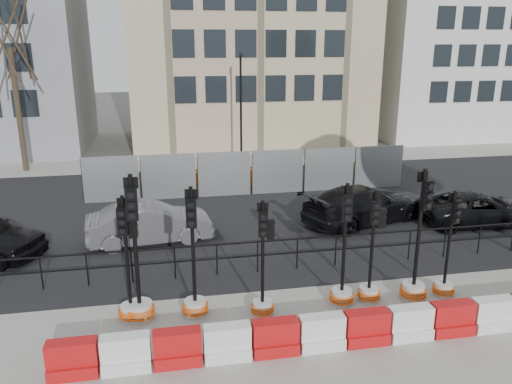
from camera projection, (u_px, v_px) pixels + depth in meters
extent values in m
plane|color=#51514C|center=(308.00, 288.00, 13.85)|extent=(120.00, 120.00, 0.00)
cube|color=gray|center=(346.00, 350.00, 11.02)|extent=(40.00, 6.00, 0.02)
cube|color=black|center=(260.00, 208.00, 20.43)|extent=(40.00, 14.00, 0.03)
cube|color=gray|center=(230.00, 160.00, 28.91)|extent=(40.00, 4.00, 0.02)
cube|color=#C3B88E|center=(246.00, 3.00, 32.33)|extent=(15.00, 10.00, 18.00)
cube|color=silver|center=(455.00, 21.00, 35.26)|extent=(12.00, 9.00, 16.00)
cylinder|color=black|center=(41.00, 274.00, 13.56)|extent=(0.04, 0.04, 1.00)
cylinder|color=black|center=(87.00, 270.00, 13.78)|extent=(0.04, 0.04, 1.00)
cylinder|color=black|center=(132.00, 267.00, 13.99)|extent=(0.04, 0.04, 1.00)
cylinder|color=black|center=(175.00, 263.00, 14.20)|extent=(0.04, 0.04, 1.00)
cylinder|color=black|center=(217.00, 260.00, 14.41)|extent=(0.04, 0.04, 1.00)
cylinder|color=black|center=(258.00, 257.00, 14.62)|extent=(0.04, 0.04, 1.00)
cylinder|color=black|center=(297.00, 254.00, 14.84)|extent=(0.04, 0.04, 1.00)
cylinder|color=black|center=(336.00, 251.00, 15.05)|extent=(0.04, 0.04, 1.00)
cylinder|color=black|center=(373.00, 248.00, 15.26)|extent=(0.04, 0.04, 1.00)
cylinder|color=black|center=(409.00, 245.00, 15.47)|extent=(0.04, 0.04, 1.00)
cylinder|color=black|center=(445.00, 242.00, 15.68)|extent=(0.04, 0.04, 1.00)
cylinder|color=black|center=(479.00, 240.00, 15.89)|extent=(0.04, 0.04, 1.00)
cube|color=black|center=(298.00, 239.00, 14.70)|extent=(18.00, 0.04, 0.04)
cube|color=black|center=(297.00, 252.00, 14.82)|extent=(18.00, 0.04, 0.04)
cube|color=gray|center=(111.00, 180.00, 20.98)|extent=(2.30, 0.05, 2.00)
cylinder|color=black|center=(83.00, 181.00, 20.77)|extent=(0.05, 0.05, 2.00)
cube|color=gray|center=(169.00, 177.00, 21.40)|extent=(2.30, 0.05, 2.00)
cylinder|color=black|center=(141.00, 178.00, 21.20)|extent=(0.05, 0.05, 2.00)
cube|color=gray|center=(224.00, 174.00, 21.82)|extent=(2.30, 0.05, 2.00)
cylinder|color=black|center=(198.00, 176.00, 21.62)|extent=(0.05, 0.05, 2.00)
cube|color=gray|center=(278.00, 172.00, 22.25)|extent=(2.30, 0.05, 2.00)
cylinder|color=black|center=(252.00, 173.00, 22.04)|extent=(0.05, 0.05, 2.00)
cube|color=gray|center=(329.00, 169.00, 22.67)|extent=(2.30, 0.05, 2.00)
cylinder|color=black|center=(305.00, 171.00, 22.47)|extent=(0.05, 0.05, 2.00)
cube|color=gray|center=(379.00, 167.00, 23.09)|extent=(2.30, 0.05, 2.00)
cylinder|color=black|center=(355.00, 168.00, 22.89)|extent=(0.05, 0.05, 2.00)
cube|color=orange|center=(160.00, 182.00, 22.91)|extent=(1.00, 0.40, 0.80)
cube|color=orange|center=(204.00, 180.00, 23.27)|extent=(1.00, 0.40, 0.80)
cube|color=orange|center=(246.00, 178.00, 23.62)|extent=(1.00, 0.40, 0.80)
cube|color=orange|center=(287.00, 176.00, 23.97)|extent=(1.00, 0.40, 0.80)
cube|color=orange|center=(327.00, 174.00, 24.32)|extent=(1.00, 0.40, 0.80)
cube|color=orange|center=(365.00, 172.00, 24.68)|extent=(1.00, 0.40, 0.80)
cylinder|color=black|center=(241.00, 110.00, 27.20)|extent=(0.12, 0.12, 6.00)
cube|color=black|center=(241.00, 55.00, 26.13)|extent=(0.12, 0.50, 0.12)
cylinder|color=#473828|center=(18.00, 111.00, 25.59)|extent=(0.28, 0.28, 6.30)
cube|color=red|center=(74.00, 369.00, 10.15)|extent=(1.00, 0.50, 0.30)
cube|color=red|center=(72.00, 352.00, 10.04)|extent=(1.00, 0.35, 0.50)
cube|color=white|center=(127.00, 363.00, 10.34)|extent=(1.00, 0.50, 0.30)
cube|color=white|center=(125.00, 347.00, 10.22)|extent=(1.00, 0.35, 0.50)
cube|color=red|center=(178.00, 358.00, 10.52)|extent=(1.00, 0.50, 0.30)
cube|color=red|center=(177.00, 341.00, 10.41)|extent=(1.00, 0.35, 0.50)
cube|color=white|center=(227.00, 352.00, 10.71)|extent=(1.00, 0.50, 0.30)
cube|color=white|center=(227.00, 336.00, 10.59)|extent=(1.00, 0.35, 0.50)
cube|color=red|center=(275.00, 347.00, 10.89)|extent=(1.00, 0.50, 0.30)
cube|color=red|center=(275.00, 331.00, 10.78)|extent=(1.00, 0.35, 0.50)
cube|color=white|center=(321.00, 342.00, 11.08)|extent=(1.00, 0.50, 0.30)
cube|color=white|center=(322.00, 326.00, 10.96)|extent=(1.00, 0.35, 0.50)
cube|color=red|center=(366.00, 337.00, 11.26)|extent=(1.00, 0.50, 0.30)
cube|color=red|center=(367.00, 321.00, 11.15)|extent=(1.00, 0.35, 0.50)
cube|color=white|center=(409.00, 332.00, 11.45)|extent=(1.00, 0.50, 0.30)
cube|color=white|center=(410.00, 317.00, 11.33)|extent=(1.00, 0.35, 0.50)
cube|color=red|center=(450.00, 328.00, 11.63)|extent=(1.00, 0.50, 0.30)
cube|color=red|center=(452.00, 312.00, 11.52)|extent=(1.00, 0.35, 0.50)
cube|color=white|center=(491.00, 323.00, 11.82)|extent=(1.00, 0.50, 0.30)
cube|color=white|center=(493.00, 308.00, 11.70)|extent=(1.00, 0.35, 0.50)
cylinder|color=silver|center=(140.00, 311.00, 12.23)|extent=(0.60, 0.60, 0.45)
torus|color=#DC500B|center=(140.00, 314.00, 12.26)|extent=(0.73, 0.73, 0.06)
torus|color=#DC500B|center=(140.00, 311.00, 12.23)|extent=(0.73, 0.73, 0.06)
torus|color=#DC500B|center=(140.00, 307.00, 12.21)|extent=(0.73, 0.73, 0.06)
cylinder|color=black|center=(135.00, 243.00, 11.72)|extent=(0.10, 0.10, 3.35)
cube|color=black|center=(132.00, 204.00, 11.30)|extent=(0.27, 0.16, 0.78)
cylinder|color=black|center=(132.00, 216.00, 11.29)|extent=(0.17, 0.06, 0.17)
cylinder|color=black|center=(131.00, 205.00, 11.22)|extent=(0.17, 0.06, 0.17)
cylinder|color=black|center=(131.00, 195.00, 11.15)|extent=(0.17, 0.06, 0.17)
cube|color=black|center=(131.00, 183.00, 11.36)|extent=(0.34, 0.04, 0.27)
cylinder|color=silver|center=(131.00, 312.00, 12.23)|extent=(0.52, 0.52, 0.39)
torus|color=#DC500B|center=(131.00, 315.00, 12.26)|extent=(0.63, 0.63, 0.05)
torus|color=#DC500B|center=(131.00, 312.00, 12.23)|extent=(0.63, 0.63, 0.05)
torus|color=#DC500B|center=(131.00, 309.00, 12.21)|extent=(0.63, 0.63, 0.05)
cylinder|color=black|center=(127.00, 254.00, 11.79)|extent=(0.09, 0.09, 2.90)
cube|color=black|center=(123.00, 221.00, 11.43)|extent=(0.25, 0.17, 0.68)
cylinder|color=black|center=(122.00, 231.00, 11.42)|extent=(0.15, 0.07, 0.14)
cylinder|color=black|center=(122.00, 222.00, 11.36)|extent=(0.15, 0.07, 0.14)
cylinder|color=black|center=(121.00, 213.00, 11.29)|extent=(0.15, 0.07, 0.14)
cube|color=black|center=(123.00, 203.00, 11.48)|extent=(0.29, 0.08, 0.23)
cube|color=black|center=(133.00, 227.00, 11.60)|extent=(0.21, 0.16, 0.53)
cylinder|color=silver|center=(195.00, 307.00, 12.42)|extent=(0.55, 0.55, 0.40)
torus|color=#DC500B|center=(195.00, 310.00, 12.45)|extent=(0.66, 0.66, 0.05)
torus|color=#DC500B|center=(195.00, 307.00, 12.42)|extent=(0.66, 0.66, 0.05)
torus|color=#DC500B|center=(195.00, 304.00, 12.40)|extent=(0.66, 0.66, 0.05)
cylinder|color=black|center=(193.00, 247.00, 11.96)|extent=(0.09, 0.09, 3.04)
cube|color=black|center=(191.00, 213.00, 11.58)|extent=(0.26, 0.17, 0.71)
cylinder|color=black|center=(191.00, 223.00, 11.57)|extent=(0.16, 0.07, 0.15)
cylinder|color=black|center=(191.00, 214.00, 11.50)|extent=(0.16, 0.07, 0.15)
cylinder|color=black|center=(191.00, 205.00, 11.44)|extent=(0.16, 0.07, 0.15)
cube|color=black|center=(191.00, 194.00, 11.64)|extent=(0.31, 0.07, 0.24)
cylinder|color=silver|center=(262.00, 308.00, 12.44)|extent=(0.49, 0.49, 0.36)
torus|color=#DC500B|center=(262.00, 310.00, 12.46)|extent=(0.59, 0.59, 0.05)
torus|color=#DC500B|center=(262.00, 308.00, 12.44)|extent=(0.59, 0.59, 0.05)
torus|color=#DC500B|center=(262.00, 305.00, 12.42)|extent=(0.59, 0.59, 0.05)
cylinder|color=black|center=(263.00, 254.00, 12.02)|extent=(0.08, 0.08, 2.73)
cube|color=black|center=(263.00, 224.00, 11.68)|extent=(0.23, 0.16, 0.64)
cylinder|color=black|center=(263.00, 233.00, 11.67)|extent=(0.14, 0.06, 0.14)
cylinder|color=black|center=(263.00, 225.00, 11.61)|extent=(0.14, 0.06, 0.14)
cylinder|color=black|center=(263.00, 217.00, 11.55)|extent=(0.14, 0.06, 0.14)
cube|color=black|center=(263.00, 207.00, 11.73)|extent=(0.27, 0.06, 0.22)
cube|color=black|center=(270.00, 229.00, 11.85)|extent=(0.20, 0.14, 0.50)
cylinder|color=silver|center=(341.00, 297.00, 12.96)|extent=(0.53, 0.53, 0.40)
torus|color=#DC500B|center=(341.00, 299.00, 12.98)|extent=(0.64, 0.64, 0.05)
torus|color=#DC500B|center=(341.00, 297.00, 12.96)|extent=(0.64, 0.64, 0.05)
torus|color=#DC500B|center=(342.00, 294.00, 12.94)|extent=(0.64, 0.64, 0.05)
cylinder|color=black|center=(345.00, 240.00, 12.51)|extent=(0.09, 0.09, 2.97)
cube|color=black|center=(347.00, 208.00, 12.14)|extent=(0.26, 0.18, 0.69)
cylinder|color=black|center=(347.00, 217.00, 12.12)|extent=(0.15, 0.07, 0.15)
cylinder|color=black|center=(348.00, 209.00, 12.06)|extent=(0.15, 0.07, 0.15)
cylinder|color=black|center=(348.00, 200.00, 12.00)|extent=(0.15, 0.07, 0.15)
cube|color=black|center=(347.00, 190.00, 12.19)|extent=(0.30, 0.08, 0.24)
cylinder|color=silver|center=(369.00, 294.00, 13.13)|extent=(0.50, 0.50, 0.37)
torus|color=#DC500B|center=(368.00, 296.00, 13.15)|extent=(0.60, 0.60, 0.05)
torus|color=#DC500B|center=(369.00, 294.00, 13.13)|extent=(0.60, 0.60, 0.05)
torus|color=#DC500B|center=(369.00, 291.00, 13.11)|extent=(0.60, 0.60, 0.05)
cylinder|color=black|center=(372.00, 242.00, 12.71)|extent=(0.08, 0.08, 2.77)
cube|color=black|center=(376.00, 212.00, 12.36)|extent=(0.24, 0.17, 0.65)
cylinder|color=black|center=(376.00, 221.00, 12.35)|extent=(0.14, 0.07, 0.14)
cylinder|color=black|center=(376.00, 213.00, 12.29)|extent=(0.14, 0.07, 0.14)
cylinder|color=black|center=(377.00, 206.00, 12.23)|extent=(0.14, 0.07, 0.14)
cube|color=black|center=(375.00, 196.00, 12.42)|extent=(0.28, 0.08, 0.22)
cube|color=black|center=(381.00, 218.00, 12.52)|extent=(0.20, 0.15, 0.51)
cylinder|color=silver|center=(413.00, 291.00, 13.19)|extent=(0.58, 0.58, 0.43)
torus|color=#DC500B|center=(413.00, 294.00, 13.22)|extent=(0.70, 0.70, 0.05)
torus|color=#DC500B|center=(413.00, 291.00, 13.19)|extent=(0.70, 0.70, 0.05)
torus|color=#DC500B|center=(413.00, 288.00, 13.17)|extent=(0.70, 0.70, 0.05)
cylinder|color=black|center=(419.00, 230.00, 12.69)|extent=(0.10, 0.10, 3.25)
cube|color=black|center=(427.00, 195.00, 12.30)|extent=(0.29, 0.22, 0.76)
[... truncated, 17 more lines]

